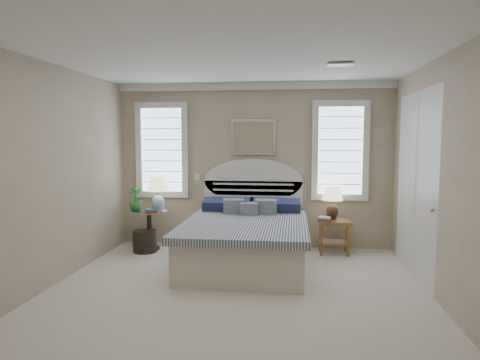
% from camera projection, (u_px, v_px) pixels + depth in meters
% --- Properties ---
extents(floor, '(4.50, 5.00, 0.01)m').
position_uv_depth(floor, '(232.00, 301.00, 4.74)').
color(floor, beige).
rests_on(floor, ground).
extents(ceiling, '(4.50, 5.00, 0.01)m').
position_uv_depth(ceiling, '(232.00, 52.00, 4.48)').
color(ceiling, silver).
rests_on(ceiling, wall_back).
extents(wall_back, '(4.50, 0.02, 2.70)m').
position_uv_depth(wall_back, '(253.00, 166.00, 7.08)').
color(wall_back, tan).
rests_on(wall_back, floor).
extents(wall_left, '(0.02, 5.00, 2.70)m').
position_uv_depth(wall_left, '(37.00, 178.00, 4.89)').
color(wall_left, tan).
rests_on(wall_left, floor).
extents(wall_right, '(0.02, 5.00, 2.70)m').
position_uv_depth(wall_right, '(451.00, 183.00, 4.33)').
color(wall_right, tan).
rests_on(wall_right, floor).
extents(crown_molding, '(4.50, 0.08, 0.12)m').
position_uv_depth(crown_molding, '(253.00, 86.00, 6.91)').
color(crown_molding, silver).
rests_on(crown_molding, wall_back).
extents(hvac_vent, '(0.30, 0.20, 0.02)m').
position_uv_depth(hvac_vent, '(340.00, 64.00, 5.12)').
color(hvac_vent, '#B2B2B2').
rests_on(hvac_vent, ceiling).
extents(switch_plate, '(0.08, 0.01, 0.12)m').
position_uv_depth(switch_plate, '(197.00, 177.00, 7.20)').
color(switch_plate, silver).
rests_on(switch_plate, wall_back).
extents(window_left, '(0.90, 0.06, 1.60)m').
position_uv_depth(window_left, '(162.00, 150.00, 7.22)').
color(window_left, '#AEC2DD').
rests_on(window_left, wall_back).
extents(window_right, '(0.90, 0.06, 1.60)m').
position_uv_depth(window_right, '(340.00, 151.00, 6.86)').
color(window_right, '#AEC2DD').
rests_on(window_right, wall_back).
extents(painting, '(0.74, 0.04, 0.58)m').
position_uv_depth(painting, '(253.00, 137.00, 6.99)').
color(painting, silver).
rests_on(painting, wall_back).
extents(closet_door, '(0.02, 1.80, 2.40)m').
position_uv_depth(closet_door, '(415.00, 185.00, 5.53)').
color(closet_door, silver).
rests_on(closet_door, floor).
extents(bed, '(1.72, 2.28, 1.47)m').
position_uv_depth(bed, '(246.00, 237.00, 6.14)').
color(bed, beige).
rests_on(bed, floor).
extents(side_table_left, '(0.56, 0.56, 0.63)m').
position_uv_depth(side_table_left, '(149.00, 226.00, 6.93)').
color(side_table_left, black).
rests_on(side_table_left, floor).
extents(nightstand_right, '(0.50, 0.40, 0.53)m').
position_uv_depth(nightstand_right, '(334.00, 229.00, 6.66)').
color(nightstand_right, brown).
rests_on(nightstand_right, floor).
extents(floor_pot, '(0.43, 0.43, 0.34)m').
position_uv_depth(floor_pot, '(145.00, 241.00, 6.79)').
color(floor_pot, black).
rests_on(floor_pot, floor).
extents(lamp_left, '(0.38, 0.38, 0.56)m').
position_uv_depth(lamp_left, '(158.00, 190.00, 6.88)').
color(lamp_left, white).
rests_on(lamp_left, side_table_left).
extents(lamp_right, '(0.42, 0.42, 0.53)m').
position_uv_depth(lamp_right, '(332.00, 199.00, 6.69)').
color(lamp_right, black).
rests_on(lamp_right, nightstand_right).
extents(potted_plant, '(0.26, 0.26, 0.38)m').
position_uv_depth(potted_plant, '(135.00, 199.00, 6.88)').
color(potted_plant, '#316C2B').
rests_on(potted_plant, side_table_left).
extents(books_left, '(0.22, 0.17, 0.06)m').
position_uv_depth(books_left, '(152.00, 211.00, 6.73)').
color(books_left, '#A33028').
rests_on(books_left, side_table_left).
extents(books_right, '(0.23, 0.20, 0.08)m').
position_uv_depth(books_right, '(324.00, 219.00, 6.52)').
color(books_right, '#A33028').
rests_on(books_right, nightstand_right).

